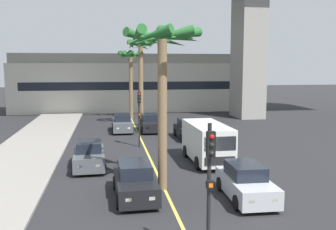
{
  "coord_description": "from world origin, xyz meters",
  "views": [
    {
      "loc": [
        -2.62,
        -2.38,
        5.83
      ],
      "look_at": [
        0.0,
        14.0,
        3.71
      ],
      "focal_mm": 40.86,
      "sensor_mm": 36.0,
      "label": 1
    }
  ],
  "objects_px": {
    "car_queue_second": "(150,123)",
    "car_queue_fifth": "(89,156)",
    "car_queue_front": "(135,182)",
    "car_queue_third": "(188,130)",
    "car_queue_sixth": "(246,183)",
    "traffic_light_median_far": "(139,110)",
    "car_queue_fourth": "(122,124)",
    "palm_tree_far_median": "(131,64)",
    "palm_tree_mid_median": "(141,58)",
    "delivery_van": "(207,142)",
    "palm_tree_near_median": "(163,58)",
    "traffic_light_median_near": "(210,174)"
  },
  "relations": [
    {
      "from": "car_queue_second",
      "to": "car_queue_fifth",
      "type": "xyz_separation_m",
      "value": [
        -4.87,
        -11.82,
        0.0
      ]
    },
    {
      "from": "car_queue_front",
      "to": "car_queue_third",
      "type": "distance_m",
      "value": 14.37
    },
    {
      "from": "car_queue_third",
      "to": "car_queue_sixth",
      "type": "distance_m",
      "value": 14.34
    },
    {
      "from": "car_queue_second",
      "to": "traffic_light_median_far",
      "type": "xyz_separation_m",
      "value": [
        -1.52,
        -6.56,
        1.99
      ]
    },
    {
      "from": "car_queue_second",
      "to": "car_queue_fourth",
      "type": "distance_m",
      "value": 2.5
    },
    {
      "from": "car_queue_front",
      "to": "palm_tree_far_median",
      "type": "xyz_separation_m",
      "value": [
        1.5,
        26.26,
        5.36
      ]
    },
    {
      "from": "car_queue_front",
      "to": "palm_tree_mid_median",
      "type": "relative_size",
      "value": 0.49
    },
    {
      "from": "delivery_van",
      "to": "palm_tree_near_median",
      "type": "distance_m",
      "value": 7.61
    },
    {
      "from": "car_queue_sixth",
      "to": "car_queue_fifth",
      "type": "bearing_deg",
      "value": 137.85
    },
    {
      "from": "palm_tree_far_median",
      "to": "palm_tree_mid_median",
      "type": "bearing_deg",
      "value": -83.81
    },
    {
      "from": "delivery_van",
      "to": "traffic_light_median_far",
      "type": "bearing_deg",
      "value": 126.03
    },
    {
      "from": "traffic_light_median_far",
      "to": "palm_tree_near_median",
      "type": "xyz_separation_m",
      "value": [
        0.31,
        -9.78,
        3.51
      ]
    },
    {
      "from": "car_queue_third",
      "to": "delivery_van",
      "type": "distance_m",
      "value": 7.8
    },
    {
      "from": "car_queue_fourth",
      "to": "palm_tree_near_median",
      "type": "height_order",
      "value": "palm_tree_near_median"
    },
    {
      "from": "car_queue_second",
      "to": "traffic_light_median_near",
      "type": "height_order",
      "value": "traffic_light_median_near"
    },
    {
      "from": "car_queue_sixth",
      "to": "palm_tree_far_median",
      "type": "relative_size",
      "value": 0.54
    },
    {
      "from": "car_queue_sixth",
      "to": "car_queue_third",
      "type": "bearing_deg",
      "value": 88.18
    },
    {
      "from": "car_queue_second",
      "to": "car_queue_sixth",
      "type": "relative_size",
      "value": 0.99
    },
    {
      "from": "car_queue_front",
      "to": "palm_tree_far_median",
      "type": "bearing_deg",
      "value": 86.74
    },
    {
      "from": "delivery_van",
      "to": "traffic_light_median_near",
      "type": "bearing_deg",
      "value": -104.59
    },
    {
      "from": "car_queue_front",
      "to": "palm_tree_far_median",
      "type": "relative_size",
      "value": 0.54
    },
    {
      "from": "palm_tree_far_median",
      "to": "car_queue_front",
      "type": "bearing_deg",
      "value": -93.26
    },
    {
      "from": "car_queue_third",
      "to": "traffic_light_median_far",
      "type": "bearing_deg",
      "value": -147.29
    },
    {
      "from": "traffic_light_median_near",
      "to": "traffic_light_median_far",
      "type": "xyz_separation_m",
      "value": [
        -0.66,
        16.72,
        0.0
      ]
    },
    {
      "from": "car_queue_sixth",
      "to": "palm_tree_far_median",
      "type": "bearing_deg",
      "value": 96.96
    },
    {
      "from": "delivery_van",
      "to": "palm_tree_near_median",
      "type": "relative_size",
      "value": 0.69
    },
    {
      "from": "traffic_light_median_near",
      "to": "palm_tree_mid_median",
      "type": "distance_m",
      "value": 26.88
    },
    {
      "from": "delivery_van",
      "to": "palm_tree_mid_median",
      "type": "height_order",
      "value": "palm_tree_mid_median"
    },
    {
      "from": "traffic_light_median_far",
      "to": "palm_tree_near_median",
      "type": "bearing_deg",
      "value": -88.19
    },
    {
      "from": "car_queue_second",
      "to": "delivery_van",
      "type": "height_order",
      "value": "delivery_van"
    },
    {
      "from": "car_queue_third",
      "to": "palm_tree_near_median",
      "type": "relative_size",
      "value": 0.53
    },
    {
      "from": "car_queue_third",
      "to": "delivery_van",
      "type": "height_order",
      "value": "delivery_van"
    },
    {
      "from": "traffic_light_median_near",
      "to": "palm_tree_far_median",
      "type": "relative_size",
      "value": 0.55
    },
    {
      "from": "delivery_van",
      "to": "palm_tree_mid_median",
      "type": "bearing_deg",
      "value": 100.17
    },
    {
      "from": "traffic_light_median_near",
      "to": "traffic_light_median_far",
      "type": "bearing_deg",
      "value": 92.28
    },
    {
      "from": "car_queue_fifth",
      "to": "palm_tree_near_median",
      "type": "bearing_deg",
      "value": -51.09
    },
    {
      "from": "car_queue_front",
      "to": "car_queue_fifth",
      "type": "relative_size",
      "value": 1.0
    },
    {
      "from": "car_queue_fourth",
      "to": "palm_tree_mid_median",
      "type": "bearing_deg",
      "value": 56.76
    },
    {
      "from": "car_queue_sixth",
      "to": "delivery_van",
      "type": "height_order",
      "value": "delivery_van"
    },
    {
      "from": "car_queue_second",
      "to": "car_queue_third",
      "type": "relative_size",
      "value": 1.0
    },
    {
      "from": "traffic_light_median_far",
      "to": "car_queue_second",
      "type": "bearing_deg",
      "value": 76.93
    },
    {
      "from": "palm_tree_far_median",
      "to": "car_queue_fifth",
      "type": "bearing_deg",
      "value": -100.17
    },
    {
      "from": "car_queue_front",
      "to": "car_queue_sixth",
      "type": "relative_size",
      "value": 1.0
    },
    {
      "from": "car_queue_second",
      "to": "palm_tree_near_median",
      "type": "distance_m",
      "value": 17.29
    },
    {
      "from": "traffic_light_median_near",
      "to": "car_queue_fourth",
      "type": "bearing_deg",
      "value": 93.93
    },
    {
      "from": "car_queue_second",
      "to": "car_queue_fifth",
      "type": "distance_m",
      "value": 12.78
    },
    {
      "from": "traffic_light_median_near",
      "to": "palm_tree_near_median",
      "type": "xyz_separation_m",
      "value": [
        -0.35,
        6.94,
        3.51
      ]
    },
    {
      "from": "car_queue_fifth",
      "to": "delivery_van",
      "type": "relative_size",
      "value": 0.79
    },
    {
      "from": "car_queue_fifth",
      "to": "palm_tree_far_median",
      "type": "distance_m",
      "value": 21.84
    },
    {
      "from": "car_queue_third",
      "to": "palm_tree_near_median",
      "type": "xyz_separation_m",
      "value": [
        -3.87,
        -12.46,
        5.51
      ]
    }
  ]
}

